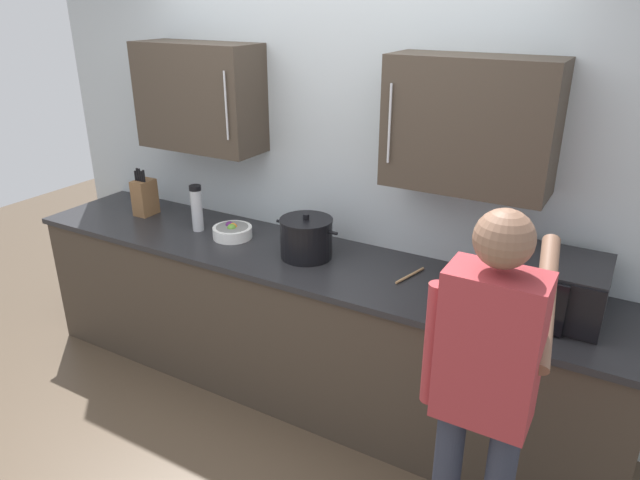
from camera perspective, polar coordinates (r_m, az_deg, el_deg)
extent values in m
plane|color=#4C3D2D|center=(3.31, -10.32, -22.10)|extent=(9.85, 9.85, 0.00)
cube|color=#B2BCC1|center=(3.53, 1.55, 7.80)|extent=(4.32, 0.10, 2.80)
cube|color=#3D3328|center=(3.77, -11.77, 13.62)|extent=(0.81, 0.32, 0.65)
cylinder|color=#B7BABF|center=(3.42, -9.23, 12.88)|extent=(0.01, 0.01, 0.39)
cube|color=#3D3328|center=(2.95, 14.53, 10.91)|extent=(0.81, 0.32, 0.65)
cylinder|color=#B7BABF|center=(2.90, 6.85, 11.27)|extent=(0.01, 0.01, 0.39)
cube|color=#3D3328|center=(3.59, -1.69, -8.57)|extent=(3.67, 0.68, 0.89)
cube|color=#232326|center=(3.37, -1.78, -1.84)|extent=(3.71, 0.72, 0.03)
cube|color=black|center=(3.60, -4.39, -16.29)|extent=(3.67, 0.04, 0.09)
cube|color=black|center=(2.95, 21.61, -4.12)|extent=(0.51, 0.42, 0.27)
cube|color=beige|center=(2.95, 20.23, -3.92)|extent=(0.33, 0.35, 0.21)
cube|color=black|center=(2.75, 24.59, -6.68)|extent=(0.14, 0.01, 0.25)
cube|color=black|center=(2.76, 19.37, -5.67)|extent=(0.37, 0.05, 0.25)
cylinder|color=white|center=(3.65, -8.60, 0.76)|extent=(0.24, 0.24, 0.07)
cylinder|color=slate|center=(3.64, -8.62, 0.98)|extent=(0.20, 0.20, 0.04)
sphere|color=orange|center=(3.64, -8.56, 1.26)|extent=(0.05, 0.05, 0.05)
sphere|color=#511E5B|center=(3.67, -8.89, 1.43)|extent=(0.05, 0.05, 0.05)
sphere|color=#5B9333|center=(3.62, -8.69, 1.15)|extent=(0.06, 0.06, 0.06)
cylinder|color=black|center=(3.32, -1.35, 0.07)|extent=(0.30, 0.30, 0.22)
cylinder|color=black|center=(3.27, -1.37, 1.94)|extent=(0.30, 0.30, 0.02)
cylinder|color=black|center=(3.27, -1.37, 2.31)|extent=(0.04, 0.04, 0.03)
cylinder|color=black|center=(3.38, -3.90, 1.82)|extent=(0.05, 0.02, 0.02)
cylinder|color=black|center=(3.21, 1.30, 0.71)|extent=(0.05, 0.02, 0.02)
cube|color=brown|center=(4.15, -16.84, 4.03)|extent=(0.11, 0.15, 0.24)
cylinder|color=black|center=(4.12, -17.68, 6.05)|extent=(0.02, 0.02, 0.07)
cylinder|color=black|center=(4.10, -17.52, 6.16)|extent=(0.02, 0.02, 0.09)
cylinder|color=black|center=(4.09, -17.33, 6.13)|extent=(0.02, 0.02, 0.09)
cylinder|color=black|center=(4.08, -17.13, 6.00)|extent=(0.02, 0.02, 0.07)
cylinder|color=black|center=(4.06, -16.95, 6.03)|extent=(0.02, 0.02, 0.08)
cylinder|color=tan|center=(3.15, 8.84, -3.46)|extent=(0.07, 0.24, 0.01)
ellipsoid|color=tan|center=(3.08, 11.12, -4.29)|extent=(0.07, 0.06, 0.02)
cylinder|color=#B7BABF|center=(3.77, -12.01, 2.87)|extent=(0.07, 0.07, 0.27)
cylinder|color=black|center=(3.73, -12.19, 5.04)|extent=(0.08, 0.08, 0.03)
cube|color=maroon|center=(2.13, 16.33, -10.14)|extent=(0.34, 0.20, 0.58)
sphere|color=brown|center=(1.95, 17.65, 0.11)|extent=(0.20, 0.20, 0.20)
cylinder|color=brown|center=(2.30, 21.31, -5.48)|extent=(0.16, 0.57, 0.33)
cylinder|color=maroon|center=(2.20, 11.10, -10.03)|extent=(0.07, 0.07, 0.50)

